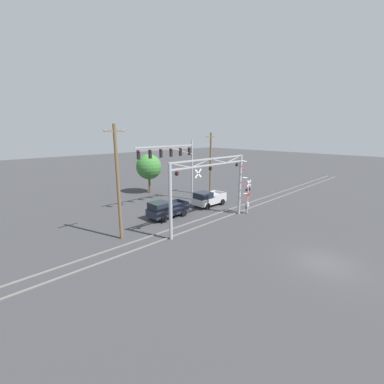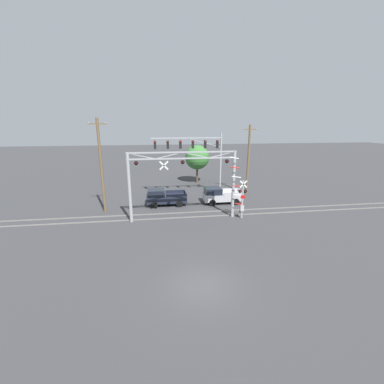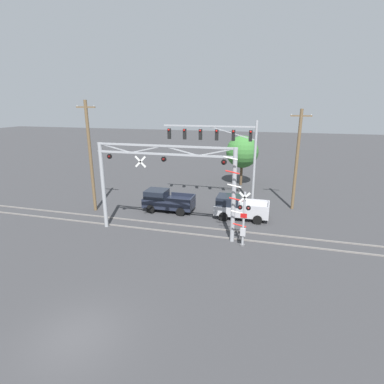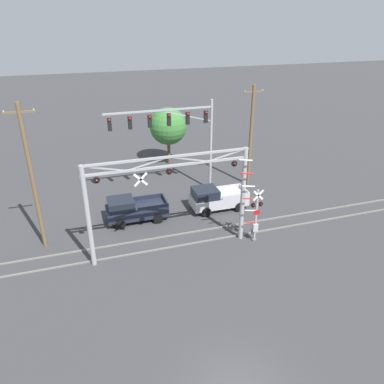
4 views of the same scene
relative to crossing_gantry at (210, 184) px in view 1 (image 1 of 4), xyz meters
name	(u,v)px [view 1 (image 1 of 4)]	position (x,y,z in m)	size (l,w,h in m)	color
ground_plane	(325,263)	(0.01, -11.09, -4.26)	(200.00, 200.00, 0.00)	#38383A
rail_track_near	(207,224)	(0.01, 0.28, -4.21)	(80.00, 0.08, 0.10)	gray
rail_track_far	(197,220)	(0.01, 1.72, -4.21)	(80.00, 0.08, 0.10)	gray
crossing_gantry	(210,184)	(0.00, 0.00, 0.00)	(10.51, 0.31, 6.79)	#9EA0A5
crossing_signal_mast	(247,196)	(5.80, -0.57, -2.16)	(1.96, 0.35, 6.28)	#9EA0A5
traffic_signal_span	(177,159)	(3.25, 8.49, 1.55)	(9.07, 0.39, 8.12)	#9EA0A5
pickup_truck_lead	(166,209)	(-1.69, 4.84, -3.30)	(4.61, 2.25, 1.93)	#1E2333
pickup_truck_following	(208,199)	(5.02, 4.69, -3.30)	(4.59, 2.25, 1.93)	#B7B7BC
utility_pole_left	(118,182)	(-8.13, 3.19, 0.83)	(1.80, 0.28, 9.89)	brown
utility_pole_right	(211,164)	(9.65, 8.41, 0.46)	(1.80, 0.28, 9.16)	brown
background_tree_beyond_span	(149,167)	(3.98, 15.89, -0.21)	(3.82, 3.82, 5.98)	brown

